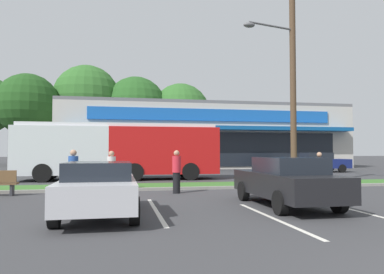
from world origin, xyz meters
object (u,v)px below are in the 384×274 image
object	(u,v)px
car_1	(124,164)
pedestrian_by_pole	(320,171)
car_3	(286,181)
car_4	(319,162)
pedestrian_far	(111,172)
pedestrian_near_bench	(177,172)
utility_pole	(291,69)
car_2	(99,188)
city_bus	(119,149)
pedestrian_mid	(73,174)

from	to	relation	value
car_1	pedestrian_by_pole	bearing A→B (deg)	122.69
car_3	car_4	size ratio (longest dim) A/B	0.99
car_1	pedestrian_far	world-z (taller)	pedestrian_far
car_1	car_4	size ratio (longest dim) A/B	0.99
pedestrian_near_bench	car_1	bearing A→B (deg)	2.31
utility_pole	pedestrian_far	distance (m)	10.10
car_2	pedestrian_near_bench	distance (m)	5.48
city_bus	car_2	bearing A→B (deg)	88.38
pedestrian_far	utility_pole	bearing A→B (deg)	-64.56
city_bus	car_4	size ratio (longest dim) A/B	2.45
car_1	pedestrian_far	xyz separation A→B (m)	(-0.67, -12.39, 0.08)
car_4	pedestrian_mid	xyz separation A→B (m)	(-17.21, -13.27, 0.07)
utility_pole	city_bus	bearing A→B (deg)	148.61
utility_pole	car_4	xyz separation A→B (m)	(7.26, 10.00, -4.94)
city_bus	pedestrian_near_bench	bearing A→B (deg)	107.12
car_4	pedestrian_by_pole	xyz separation A→B (m)	(-7.03, -12.16, 0.02)
city_bus	car_1	bearing A→B (deg)	-93.01
car_1	car_3	world-z (taller)	car_3
car_3	car_4	distance (m)	19.68
pedestrian_mid	car_2	bearing A→B (deg)	169.56
utility_pole	pedestrian_by_pole	world-z (taller)	utility_pole
pedestrian_far	car_3	bearing A→B (deg)	-118.30
car_2	car_3	size ratio (longest dim) A/B	0.92
pedestrian_by_pole	pedestrian_far	world-z (taller)	pedestrian_far
car_1	car_3	xyz separation A→B (m)	(4.58, -17.18, 0.00)
car_3	pedestrian_far	distance (m)	7.11
pedestrian_far	car_1	bearing A→B (deg)	11.00
car_2	pedestrian_by_pole	world-z (taller)	pedestrian_by_pole
utility_pole	city_bus	xyz separation A→B (m)	(-8.35, 5.10, -3.98)
car_4	pedestrian_near_bench	xyz separation A→B (m)	(-13.39, -12.47, 0.06)
car_1	pedestrian_mid	bearing A→B (deg)	82.00
car_4	pedestrian_mid	size ratio (longest dim) A/B	2.75
car_1	car_2	size ratio (longest dim) A/B	1.09
pedestrian_mid	pedestrian_far	world-z (taller)	pedestrian_mid
utility_pole	pedestrian_by_pole	distance (m)	5.38
pedestrian_near_bench	car_2	bearing A→B (deg)	144.37
car_1	car_3	distance (m)	17.78
pedestrian_by_pole	city_bus	bearing A→B (deg)	6.18
car_3	car_2	bearing A→B (deg)	97.25
car_2	pedestrian_by_pole	distance (m)	10.40
pedestrian_by_pole	pedestrian_mid	size ratio (longest dim) A/B	0.95
car_1	pedestrian_far	size ratio (longest dim) A/B	2.78
car_1	city_bus	bearing A→B (deg)	86.27
pedestrian_by_pole	pedestrian_mid	world-z (taller)	pedestrian_mid
pedestrian_by_pole	pedestrian_far	xyz separation A→B (m)	(-8.89, 0.42, 0.03)
pedestrian_near_bench	car_4	bearing A→B (deg)	-52.81
utility_pole	car_3	xyz separation A→B (m)	(-3.41, -6.53, -4.98)
utility_pole	pedestrian_mid	bearing A→B (deg)	-161.80
car_3	car_4	xyz separation A→B (m)	(10.67, 16.53, 0.03)
city_bus	car_1	world-z (taller)	city_bus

